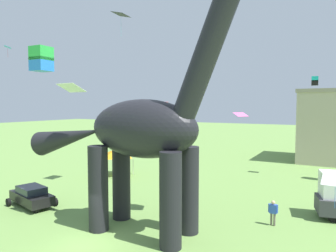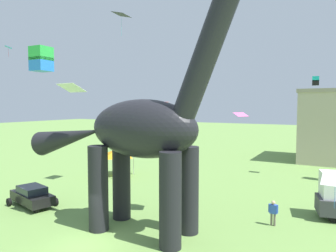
{
  "view_description": "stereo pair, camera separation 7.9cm",
  "coord_description": "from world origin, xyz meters",
  "px_view_note": "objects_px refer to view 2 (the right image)",
  "views": [
    {
      "loc": [
        11.95,
        -12.46,
        7.78
      ],
      "look_at": [
        2.57,
        4.76,
        6.48
      ],
      "focal_mm": 33.13,
      "sensor_mm": 36.0,
      "label": 1
    },
    {
      "loc": [
        12.01,
        -12.42,
        7.78
      ],
      "look_at": [
        2.57,
        4.76,
        6.48
      ],
      "focal_mm": 33.13,
      "sensor_mm": 36.0,
      "label": 2
    }
  ],
  "objects_px": {
    "festival_canopy_tent": "(116,153)",
    "kite_trailing": "(241,115)",
    "kite_near_high": "(316,81)",
    "kite_far_left": "(72,88)",
    "kite_high_left": "(121,15)",
    "kite_near_low": "(335,181)",
    "person_photographer": "(99,185)",
    "dinosaur_sculpture": "(141,129)",
    "person_watching_child": "(273,211)",
    "kite_drifting": "(165,102)",
    "kite_mid_right": "(41,59)",
    "kite_apex": "(179,122)",
    "kite_mid_left": "(8,47)",
    "parked_sedan_left": "(32,196)"
  },
  "relations": [
    {
      "from": "person_watching_child",
      "to": "person_photographer",
      "type": "distance_m",
      "value": 14.43
    },
    {
      "from": "person_watching_child",
      "to": "kite_apex",
      "type": "height_order",
      "value": "kite_apex"
    },
    {
      "from": "dinosaur_sculpture",
      "to": "kite_far_left",
      "type": "distance_m",
      "value": 5.51
    },
    {
      "from": "dinosaur_sculpture",
      "to": "kite_high_left",
      "type": "xyz_separation_m",
      "value": [
        -6.86,
        7.14,
        9.53
      ]
    },
    {
      "from": "kite_drifting",
      "to": "kite_apex",
      "type": "height_order",
      "value": "kite_drifting"
    },
    {
      "from": "dinosaur_sculpture",
      "to": "kite_mid_right",
      "type": "bearing_deg",
      "value": -102.14
    },
    {
      "from": "person_photographer",
      "to": "kite_trailing",
      "type": "bearing_deg",
      "value": 149.71
    },
    {
      "from": "kite_high_left",
      "to": "kite_far_left",
      "type": "xyz_separation_m",
      "value": [
        2.07,
        -8.1,
        -6.98
      ]
    },
    {
      "from": "kite_drifting",
      "to": "kite_near_high",
      "type": "distance_m",
      "value": 15.97
    },
    {
      "from": "person_watching_child",
      "to": "kite_high_left",
      "type": "height_order",
      "value": "kite_high_left"
    },
    {
      "from": "kite_drifting",
      "to": "kite_high_left",
      "type": "relative_size",
      "value": 0.51
    },
    {
      "from": "kite_high_left",
      "to": "kite_near_high",
      "type": "bearing_deg",
      "value": 41.19
    },
    {
      "from": "kite_high_left",
      "to": "kite_far_left",
      "type": "bearing_deg",
      "value": -75.68
    },
    {
      "from": "dinosaur_sculpture",
      "to": "person_photographer",
      "type": "height_order",
      "value": "dinosaur_sculpture"
    },
    {
      "from": "kite_trailing",
      "to": "kite_apex",
      "type": "xyz_separation_m",
      "value": [
        -4.14,
        -0.62,
        -0.56
      ]
    },
    {
      "from": "dinosaur_sculpture",
      "to": "person_watching_child",
      "type": "height_order",
      "value": "dinosaur_sculpture"
    },
    {
      "from": "parked_sedan_left",
      "to": "kite_near_low",
      "type": "distance_m",
      "value": 20.97
    },
    {
      "from": "dinosaur_sculpture",
      "to": "kite_far_left",
      "type": "bearing_deg",
      "value": -148.29
    },
    {
      "from": "kite_trailing",
      "to": "person_photographer",
      "type": "bearing_deg",
      "value": 177.2
    },
    {
      "from": "kite_drifting",
      "to": "kite_near_high",
      "type": "xyz_separation_m",
      "value": [
        13.71,
        7.86,
        2.26
      ]
    },
    {
      "from": "kite_drifting",
      "to": "kite_mid_left",
      "type": "bearing_deg",
      "value": -129.3
    },
    {
      "from": "kite_near_low",
      "to": "kite_far_left",
      "type": "height_order",
      "value": "kite_far_left"
    },
    {
      "from": "dinosaur_sculpture",
      "to": "person_watching_child",
      "type": "xyz_separation_m",
      "value": [
        6.97,
        4.79,
        -5.38
      ]
    },
    {
      "from": "festival_canopy_tent",
      "to": "kite_mid_right",
      "type": "relative_size",
      "value": 2.54
    },
    {
      "from": "dinosaur_sculpture",
      "to": "kite_high_left",
      "type": "distance_m",
      "value": 13.74
    },
    {
      "from": "kite_near_high",
      "to": "kite_far_left",
      "type": "bearing_deg",
      "value": -121.49
    },
    {
      "from": "person_photographer",
      "to": "kite_far_left",
      "type": "bearing_deg",
      "value": 88.24
    },
    {
      "from": "kite_far_left",
      "to": "kite_near_high",
      "type": "xyz_separation_m",
      "value": [
        13.08,
        21.35,
        1.43
      ]
    },
    {
      "from": "dinosaur_sculpture",
      "to": "kite_drifting",
      "type": "xyz_separation_m",
      "value": [
        -5.43,
        12.53,
        1.72
      ]
    },
    {
      "from": "kite_mid_left",
      "to": "kite_near_high",
      "type": "distance_m",
      "value": 29.84
    },
    {
      "from": "parked_sedan_left",
      "to": "person_photographer",
      "type": "xyz_separation_m",
      "value": [
        2.68,
        4.65,
        0.15
      ]
    },
    {
      "from": "person_photographer",
      "to": "festival_canopy_tent",
      "type": "bearing_deg",
      "value": -90.44
    },
    {
      "from": "parked_sedan_left",
      "to": "kite_trailing",
      "type": "relative_size",
      "value": 4.31
    },
    {
      "from": "person_photographer",
      "to": "kite_high_left",
      "type": "relative_size",
      "value": 0.78
    },
    {
      "from": "kite_mid_right",
      "to": "kite_trailing",
      "type": "height_order",
      "value": "kite_mid_right"
    },
    {
      "from": "kite_far_left",
      "to": "kite_apex",
      "type": "xyz_separation_m",
      "value": [
        5.64,
        4.29,
        -2.28
      ]
    },
    {
      "from": "person_photographer",
      "to": "kite_near_high",
      "type": "distance_m",
      "value": 24.22
    },
    {
      "from": "parked_sedan_left",
      "to": "kite_drifting",
      "type": "xyz_separation_m",
      "value": [
        4.69,
        12.63,
        7.29
      ]
    },
    {
      "from": "person_photographer",
      "to": "kite_high_left",
      "type": "distance_m",
      "value": 15.18
    },
    {
      "from": "kite_near_low",
      "to": "kite_far_left",
      "type": "xyz_separation_m",
      "value": [
        -15.23,
        0.43,
        4.22
      ]
    },
    {
      "from": "kite_far_left",
      "to": "kite_near_low",
      "type": "bearing_deg",
      "value": -1.62
    },
    {
      "from": "kite_trailing",
      "to": "person_watching_child",
      "type": "bearing_deg",
      "value": 22.92
    },
    {
      "from": "kite_mid_left",
      "to": "kite_apex",
      "type": "relative_size",
      "value": 0.67
    },
    {
      "from": "dinosaur_sculpture",
      "to": "kite_near_high",
      "type": "height_order",
      "value": "dinosaur_sculpture"
    },
    {
      "from": "kite_drifting",
      "to": "kite_high_left",
      "type": "xyz_separation_m",
      "value": [
        -1.43,
        -5.39,
        7.81
      ]
    },
    {
      "from": "kite_high_left",
      "to": "kite_near_low",
      "type": "relative_size",
      "value": 1.49
    },
    {
      "from": "kite_mid_left",
      "to": "kite_apex",
      "type": "height_order",
      "value": "kite_mid_left"
    },
    {
      "from": "festival_canopy_tent",
      "to": "kite_trailing",
      "type": "height_order",
      "value": "kite_trailing"
    },
    {
      "from": "festival_canopy_tent",
      "to": "kite_near_low",
      "type": "bearing_deg",
      "value": -30.87
    },
    {
      "from": "parked_sedan_left",
      "to": "kite_mid_right",
      "type": "distance_m",
      "value": 12.63
    }
  ]
}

